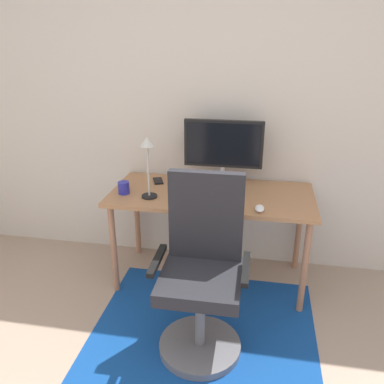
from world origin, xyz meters
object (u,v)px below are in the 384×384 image
Objects in this scene: desk at (211,202)px; desk_lamp at (148,156)px; monitor at (223,146)px; coffee_cup at (124,188)px; office_chair at (202,280)px; computer_mouse at (260,208)px; cell_phone at (158,181)px; keyboard at (211,204)px.

desk_lamp is at bearing -159.67° from desk.
monitor is at bearing 36.31° from desk_lamp.
office_chair is at bearing -41.01° from coffee_cup.
office_chair is (-0.31, -0.45, -0.29)m from computer_mouse.
desk is 10.50× the size of cell_phone.
computer_mouse is at bearing -4.31° from keyboard.
office_chair reaches higher than computer_mouse.
desk is 1.34× the size of office_chair.
desk_lamp is 0.92m from office_chair.
coffee_cup reaches higher than desk.
desk_lamp reaches higher than desk.
office_chair is (0.49, -0.86, -0.27)m from cell_phone.
desk_lamp is 0.40× the size of office_chair.
computer_mouse is at bearing -56.77° from monitor.
coffee_cup is at bearing 172.48° from computer_mouse.
desk is 16.57× the size of coffee_cup.
computer_mouse is at bearing 55.10° from office_chair.
monitor is at bearing 88.52° from office_chair.
keyboard is 4.13× the size of computer_mouse.
desk is 3.38× the size of desk_lamp.
desk_lamp is at bearing 130.00° from office_chair.
keyboard reaches higher than desk.
monitor reaches higher than keyboard.
office_chair reaches higher than cell_phone.
coffee_cup reaches higher than keyboard.
desk_lamp is (-0.77, 0.09, 0.29)m from computer_mouse.
coffee_cup is at bearing 138.47° from office_chair.
desk is at bearing 20.33° from desk_lamp.
coffee_cup is at bearing 170.87° from keyboard.
coffee_cup is (-0.68, -0.32, -0.26)m from monitor.
computer_mouse is at bearing -7.52° from coffee_cup.
computer_mouse is 0.24× the size of desk_lamp.
cell_phone is (-0.79, 0.41, -0.01)m from computer_mouse.
coffee_cup is 0.34m from cell_phone.
desk is 0.24m from keyboard.
monitor is (0.06, 0.20, 0.37)m from desk.
cell_phone is at bearing 160.15° from desk.
desk is at bearing -106.12° from monitor.
desk_lamp is at bearing -9.73° from coffee_cup.
coffee_cup is 0.08× the size of office_chair.
desk_lamp is at bearing 171.14° from keyboard.
monitor reaches higher than computer_mouse.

